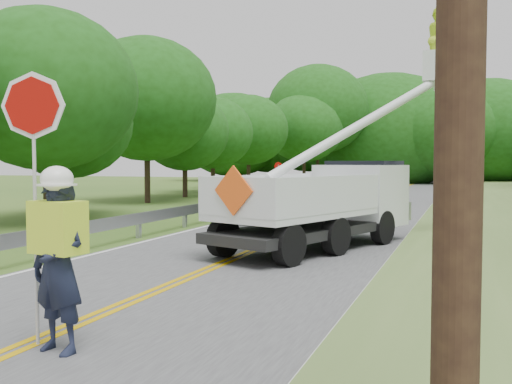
% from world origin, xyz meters
% --- Properties ---
extents(ground, '(140.00, 140.00, 0.00)m').
position_xyz_m(ground, '(0.00, 0.00, 0.00)').
color(ground, '#34571D').
rests_on(ground, ground).
extents(road, '(7.20, 96.00, 0.03)m').
position_xyz_m(road, '(0.00, 14.00, 0.01)').
color(road, '#434345').
rests_on(road, ground).
extents(guardrail, '(0.18, 48.00, 0.77)m').
position_xyz_m(guardrail, '(-4.02, 14.91, 0.55)').
color(guardrail, '#9EA3A6').
rests_on(guardrail, ground).
extents(utility_poles, '(1.60, 43.30, 10.00)m').
position_xyz_m(utility_poles, '(5.00, 17.02, 5.27)').
color(utility_poles, black).
rests_on(utility_poles, ground).
extents(treeline_left, '(11.73, 55.83, 12.12)m').
position_xyz_m(treeline_left, '(-10.34, 32.09, 5.85)').
color(treeline_left, '#332319').
rests_on(treeline_left, ground).
extents(treeline_horizon, '(56.23, 14.19, 12.90)m').
position_xyz_m(treeline_horizon, '(-0.48, 56.26, 5.50)').
color(treeline_horizon, '#1A4910').
rests_on(treeline_horizon, ground).
extents(flagger, '(1.25, 0.61, 3.34)m').
position_xyz_m(flagger, '(0.55, -2.31, 1.20)').
color(flagger, '#191E33').
rests_on(flagger, road).
extents(bucket_truck, '(5.39, 6.91, 6.49)m').
position_xyz_m(bucket_truck, '(1.94, 7.59, 1.51)').
color(bucket_truck, black).
rests_on(bucket_truck, road).
extents(suv_silver, '(3.00, 6.44, 1.78)m').
position_xyz_m(suv_silver, '(-1.75, 13.90, 0.91)').
color(suv_silver, '#A9ACB0').
rests_on(suv_silver, road).
extents(suv_darkgrey, '(3.58, 5.78, 1.56)m').
position_xyz_m(suv_darkgrey, '(-2.19, 24.06, 0.80)').
color(suv_darkgrey, '#373A3F').
rests_on(suv_darkgrey, road).
extents(stop_sign_permanent, '(0.39, 0.32, 2.28)m').
position_xyz_m(stop_sign_permanent, '(-4.48, 21.81, 1.49)').
color(stop_sign_permanent, '#9EA3A6').
rests_on(stop_sign_permanent, ground).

